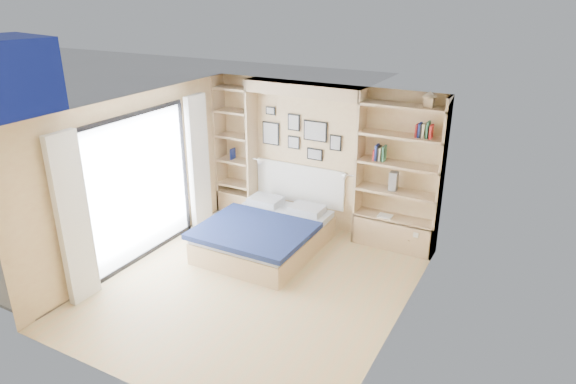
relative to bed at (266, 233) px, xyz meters
The scene contains 8 objects.
ground 1.17m from the bed, 67.78° to the right, with size 4.50×4.50×0.00m, color tan.
room_shell 0.93m from the bed, 84.63° to the left, with size 4.50×4.50×4.50m.
bed is the anchor object (origin of this frame).
photo_gallery 1.77m from the bed, 91.08° to the left, with size 1.48×0.02×0.82m.
reading_lamps 1.27m from the bed, 82.20° to the left, with size 1.92×0.12×0.15m.
shelf_decor 2.50m from the bed, 30.08° to the left, with size 3.52×0.23×2.03m.
deck 3.35m from the bed, 161.64° to the right, with size 3.20×4.00×0.05m, color brown.
deck_chair 2.63m from the bed, 166.46° to the right, with size 0.65×0.96×0.90m.
Camera 1 is at (3.35, -5.23, 3.91)m, focal length 32.00 mm.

